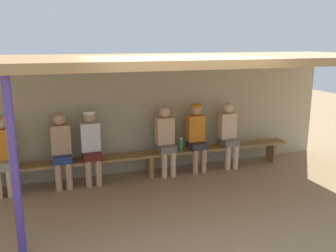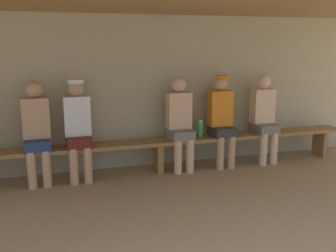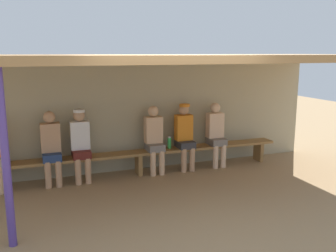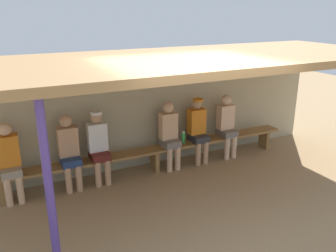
{
  "view_description": "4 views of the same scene",
  "coord_description": "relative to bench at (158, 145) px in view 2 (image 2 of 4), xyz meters",
  "views": [
    {
      "loc": [
        -1.83,
        -4.84,
        2.55
      ],
      "look_at": [
        0.24,
        1.16,
        1.06
      ],
      "focal_mm": 38.77,
      "sensor_mm": 36.0,
      "label": 1
    },
    {
      "loc": [
        -1.45,
        -3.57,
        1.8
      ],
      "look_at": [
        0.08,
        1.32,
        0.71
      ],
      "focal_mm": 41.55,
      "sensor_mm": 36.0,
      "label": 2
    },
    {
      "loc": [
        -1.86,
        -5.16,
        2.35
      ],
      "look_at": [
        0.54,
        1.34,
        0.97
      ],
      "focal_mm": 39.46,
      "sensor_mm": 36.0,
      "label": 3
    },
    {
      "loc": [
        -2.57,
        -4.27,
        3.05
      ],
      "look_at": [
        0.1,
        1.15,
        1.03
      ],
      "focal_mm": 37.7,
      "sensor_mm": 36.0,
      "label": 4
    }
  ],
  "objects": [
    {
      "name": "player_with_sunglasses",
      "position": [
        1.68,
        0.0,
        0.34
      ],
      "size": [
        0.34,
        0.42,
        1.34
      ],
      "color": "slate",
      "rests_on": "ground"
    },
    {
      "name": "player_middle",
      "position": [
        -1.61,
        0.0,
        0.34
      ],
      "size": [
        0.34,
        0.42,
        1.34
      ],
      "color": "navy",
      "rests_on": "ground"
    },
    {
      "name": "dugout_roof",
      "position": [
        0.0,
        -0.85,
        1.87
      ],
      "size": [
        8.0,
        2.8,
        0.12
      ],
      "primitive_type": "cube",
      "color": "#9E7547",
      "rests_on": "back_wall"
    },
    {
      "name": "bench",
      "position": [
        0.0,
        0.0,
        0.0
      ],
      "size": [
        6.0,
        0.36,
        0.46
      ],
      "color": "olive",
      "rests_on": "ground"
    },
    {
      "name": "player_rightmost",
      "position": [
        0.33,
        0.0,
        0.34
      ],
      "size": [
        0.34,
        0.42,
        1.34
      ],
      "color": "slate",
      "rests_on": "ground"
    },
    {
      "name": "player_in_red",
      "position": [
        -1.1,
        0.0,
        0.36
      ],
      "size": [
        0.34,
        0.42,
        1.34
      ],
      "color": "#591E19",
      "rests_on": "ground"
    },
    {
      "name": "player_in_blue",
      "position": [
        0.97,
        0.0,
        0.36
      ],
      "size": [
        0.34,
        0.42,
        1.34
      ],
      "color": "#333338",
      "rests_on": "ground"
    },
    {
      "name": "water_bottle_orange",
      "position": [
        0.65,
        0.03,
        0.19
      ],
      "size": [
        0.08,
        0.08,
        0.24
      ],
      "color": "green",
      "rests_on": "bench"
    },
    {
      "name": "back_wall",
      "position": [
        0.0,
        0.45,
        0.71
      ],
      "size": [
        8.0,
        0.2,
        2.2
      ],
      "primitive_type": "cube",
      "color": "tan",
      "rests_on": "ground"
    },
    {
      "name": "ground_plane",
      "position": [
        0.0,
        -1.55,
        -0.39
      ],
      "size": [
        24.0,
        24.0,
        0.0
      ],
      "primitive_type": "plane",
      "color": "#9E7F59"
    }
  ]
}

